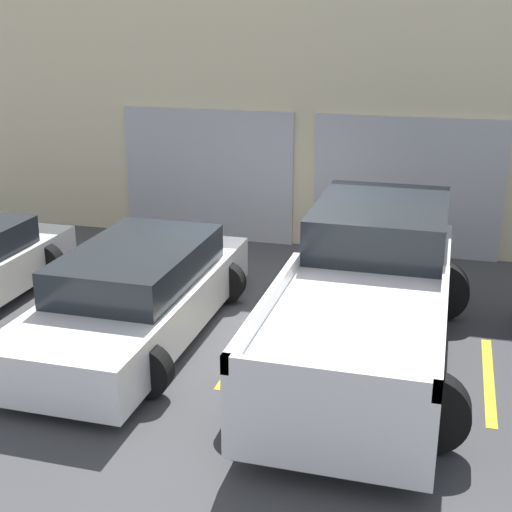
% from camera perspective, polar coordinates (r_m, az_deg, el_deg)
% --- Properties ---
extents(ground_plane, '(28.00, 28.00, 0.00)m').
position_cam_1_polar(ground_plane, '(10.54, 1.44, -3.99)').
color(ground_plane, '#3D3D3F').
extents(shophouse_building, '(16.97, 0.68, 4.52)m').
position_cam_1_polar(shophouse_building, '(13.07, 5.10, 10.59)').
color(shophouse_building, beige).
rests_on(shophouse_building, ground).
extents(pickup_truck, '(2.50, 5.34, 1.68)m').
position_cam_1_polar(pickup_truck, '(8.90, 8.96, -3.06)').
color(pickup_truck, white).
rests_on(pickup_truck, ground).
extents(sedan_white, '(2.12, 4.61, 1.22)m').
position_cam_1_polar(sedan_white, '(9.52, -9.49, -3.07)').
color(sedan_white, white).
rests_on(sedan_white, ground).
extents(parking_stripe_left, '(0.12, 2.20, 0.01)m').
position_cam_1_polar(parking_stripe_left, '(10.40, -16.92, -5.16)').
color(parking_stripe_left, gold).
rests_on(parking_stripe_left, ground).
extents(parking_stripe_centre, '(0.12, 2.20, 0.01)m').
position_cam_1_polar(parking_stripe_centre, '(9.23, -0.84, -7.42)').
color(parking_stripe_centre, gold).
rests_on(parking_stripe_centre, ground).
extents(parking_stripe_right, '(0.12, 2.20, 0.01)m').
position_cam_1_polar(parking_stripe_right, '(8.95, 18.12, -9.33)').
color(parking_stripe_right, gold).
rests_on(parking_stripe_right, ground).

